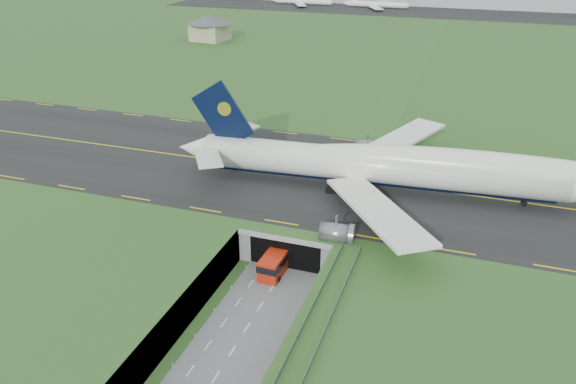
% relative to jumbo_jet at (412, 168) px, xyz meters
% --- Properties ---
extents(ground, '(900.00, 900.00, 0.00)m').
position_rel_jumbo_jet_xyz_m(ground, '(-16.52, -30.07, -11.26)').
color(ground, '#2B4E1F').
rests_on(ground, ground).
extents(airfield_deck, '(800.00, 800.00, 6.00)m').
position_rel_jumbo_jet_xyz_m(airfield_deck, '(-16.52, -30.07, -8.26)').
color(airfield_deck, gray).
rests_on(airfield_deck, ground).
extents(trench_road, '(12.00, 75.00, 0.20)m').
position_rel_jumbo_jet_xyz_m(trench_road, '(-16.52, -37.57, -11.16)').
color(trench_road, slate).
rests_on(trench_road, ground).
extents(taxiway, '(800.00, 44.00, 0.18)m').
position_rel_jumbo_jet_xyz_m(taxiway, '(-16.52, 2.93, -5.17)').
color(taxiway, black).
rests_on(taxiway, airfield_deck).
extents(tunnel_portal, '(17.00, 22.30, 6.00)m').
position_rel_jumbo_jet_xyz_m(tunnel_portal, '(-16.52, -13.36, -7.93)').
color(tunnel_portal, gray).
rests_on(tunnel_portal, ground).
extents(guideway, '(3.00, 53.00, 7.05)m').
position_rel_jumbo_jet_xyz_m(guideway, '(-5.52, -49.18, -5.94)').
color(guideway, '#A8A8A3').
rests_on(guideway, ground).
extents(jumbo_jet, '(91.01, 59.01, 19.58)m').
position_rel_jumbo_jet_xyz_m(jumbo_jet, '(0.00, 0.00, 0.00)').
color(jumbo_jet, white).
rests_on(jumbo_jet, ground).
extents(shuttle_tram, '(3.59, 8.79, 3.51)m').
position_rel_jumbo_jet_xyz_m(shuttle_tram, '(-17.56, -23.26, -9.34)').
color(shuttle_tram, red).
rests_on(shuttle_tram, ground).
extents(service_building, '(21.31, 21.31, 10.58)m').
position_rel_jumbo_jet_xyz_m(service_building, '(-101.13, 123.70, 1.01)').
color(service_building, tan).
rests_on(service_building, ground).
extents(distant_hills, '(700.00, 91.00, 60.00)m').
position_rel_jumbo_jet_xyz_m(distant_hills, '(47.86, 399.93, -15.26)').
color(distant_hills, slate).
rests_on(distant_hills, ground).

